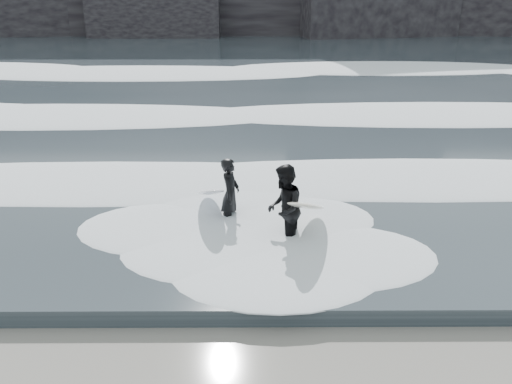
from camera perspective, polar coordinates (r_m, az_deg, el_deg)
sea at (r=33.59m, az=0.51°, el=12.87°), size 90.00×52.00×0.30m
foam_near at (r=14.02m, az=1.68°, el=2.03°), size 60.00×3.20×0.20m
foam_mid at (r=20.75m, az=1.03°, el=8.43°), size 60.00×4.00×0.24m
foam_far at (r=29.59m, az=0.62°, el=12.33°), size 60.00×4.80×0.30m
surfer_left at (r=11.63m, az=-3.08°, el=-0.17°), size 1.05×1.91×1.52m
surfer_right at (r=10.67m, az=3.09°, el=-1.66°), size 1.38×2.03×1.70m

